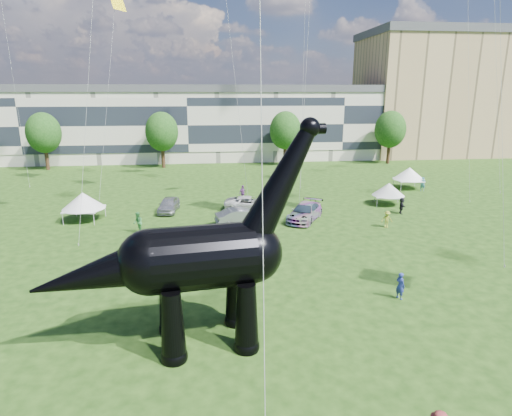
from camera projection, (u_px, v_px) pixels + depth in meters
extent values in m
plane|color=#16330C|center=(316.00, 354.00, 20.08)|extent=(220.00, 220.00, 0.00)
cube|color=beige|center=(189.00, 126.00, 77.10)|extent=(78.00, 11.00, 12.00)
cube|color=tan|center=(435.00, 97.00, 83.87)|extent=(28.00, 18.00, 22.00)
cylinder|color=#382314|center=(47.00, 160.00, 67.23)|extent=(0.56, 0.56, 3.20)
ellipsoid|color=#14380F|center=(43.00, 129.00, 66.00)|extent=(5.20, 5.20, 6.24)
cylinder|color=#382314|center=(163.00, 158.00, 69.19)|extent=(0.56, 0.56, 3.20)
ellipsoid|color=#14380F|center=(162.00, 128.00, 67.95)|extent=(5.20, 5.20, 6.24)
cylinder|color=#382314|center=(285.00, 156.00, 71.35)|extent=(0.56, 0.56, 3.20)
ellipsoid|color=#14380F|center=(285.00, 127.00, 70.12)|extent=(5.20, 5.20, 6.24)
cylinder|color=#382314|center=(388.00, 154.00, 73.30)|extent=(0.56, 0.56, 3.20)
ellipsoid|color=#14380F|center=(390.00, 126.00, 72.07)|extent=(5.20, 5.20, 6.24)
cone|color=black|center=(173.00, 327.00, 19.16)|extent=(1.32, 1.32, 3.40)
sphere|color=black|center=(174.00, 356.00, 19.55)|extent=(1.25, 1.25, 1.25)
cone|color=black|center=(170.00, 301.00, 21.49)|extent=(1.32, 1.32, 3.40)
sphere|color=black|center=(171.00, 328.00, 21.88)|extent=(1.25, 1.25, 1.25)
cone|color=black|center=(247.00, 318.00, 19.95)|extent=(1.32, 1.32, 3.40)
sphere|color=black|center=(247.00, 346.00, 20.35)|extent=(1.25, 1.25, 1.25)
cone|color=black|center=(236.00, 294.00, 22.29)|extent=(1.32, 1.32, 3.40)
sphere|color=black|center=(236.00, 320.00, 22.68)|extent=(1.25, 1.25, 1.25)
cylinder|color=black|center=(203.00, 257.00, 19.98)|extent=(5.12, 3.66, 3.06)
sphere|color=black|center=(150.00, 262.00, 19.42)|extent=(3.06, 3.06, 3.06)
sphere|color=black|center=(252.00, 253.00, 20.54)|extent=(2.94, 2.94, 2.94)
cone|color=black|center=(280.00, 184.00, 20.01)|extent=(4.45, 2.25, 6.00)
sphere|color=black|center=(310.00, 128.00, 19.65)|extent=(0.95, 0.95, 0.95)
cylinder|color=black|center=(317.00, 129.00, 19.75)|extent=(0.85, 0.60, 0.50)
cone|color=black|center=(97.00, 275.00, 18.97)|extent=(6.25, 3.15, 3.33)
imported|color=#A5A6AA|center=(169.00, 205.00, 43.73)|extent=(2.28, 4.57, 1.50)
imported|color=slate|center=(243.00, 217.00, 39.23)|extent=(5.22, 2.60, 1.65)
imported|color=silver|center=(249.00, 203.00, 44.36)|extent=(5.56, 3.47, 1.43)
imported|color=#595960|center=(305.00, 212.00, 40.77)|extent=(4.84, 6.02, 1.64)
cube|color=silver|center=(388.00, 196.00, 46.45)|extent=(3.36, 3.36, 0.11)
cone|color=silver|center=(389.00, 189.00, 46.26)|extent=(4.25, 4.25, 1.36)
cylinder|color=#999999|center=(377.00, 203.00, 45.58)|extent=(0.05, 0.05, 1.00)
cylinder|color=#999999|center=(402.00, 204.00, 45.18)|extent=(0.05, 0.05, 1.00)
cylinder|color=#999999|center=(375.00, 197.00, 47.99)|extent=(0.05, 0.05, 1.00)
cylinder|color=#999999|center=(398.00, 198.00, 47.59)|extent=(0.05, 0.05, 1.00)
cube|color=white|center=(409.00, 180.00, 54.24)|extent=(3.34, 3.34, 0.12)
cone|color=white|center=(409.00, 173.00, 54.03)|extent=(4.23, 4.23, 1.54)
cylinder|color=#999999|center=(401.00, 187.00, 52.98)|extent=(0.06, 0.06, 1.13)
cylinder|color=#999999|center=(424.00, 186.00, 53.04)|extent=(0.06, 0.06, 1.13)
cylinder|color=#999999|center=(393.00, 182.00, 55.75)|extent=(0.06, 0.06, 1.13)
cylinder|color=#999999|center=(415.00, 182.00, 55.81)|extent=(0.06, 0.06, 1.13)
cube|color=silver|center=(84.00, 209.00, 40.62)|extent=(3.49, 3.49, 0.12)
cone|color=silver|center=(83.00, 201.00, 40.41)|extent=(4.43, 4.43, 1.55)
cylinder|color=#999999|center=(63.00, 219.00, 39.40)|extent=(0.06, 0.06, 1.14)
cylinder|color=#999999|center=(94.00, 219.00, 39.34)|extent=(0.06, 0.06, 1.14)
cylinder|color=#999999|center=(76.00, 211.00, 42.20)|extent=(0.06, 0.06, 1.14)
cylinder|color=#999999|center=(105.00, 211.00, 42.14)|extent=(0.06, 0.06, 1.14)
imported|color=navy|center=(400.00, 286.00, 25.24)|extent=(0.61, 0.71, 1.65)
imported|color=#307939|center=(138.00, 223.00, 37.01)|extent=(0.96, 1.09, 1.89)
imported|color=black|center=(402.00, 206.00, 43.01)|extent=(0.88, 1.62, 1.67)
imported|color=#9E4727|center=(250.00, 259.00, 29.19)|extent=(1.04, 0.95, 1.78)
imported|color=olive|center=(387.00, 219.00, 38.58)|extent=(1.07, 0.70, 1.55)
imported|color=#693477|center=(243.00, 193.00, 48.16)|extent=(1.08, 1.01, 1.79)
imported|color=#316D7B|center=(423.00, 184.00, 52.99)|extent=(0.72, 0.57, 1.73)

